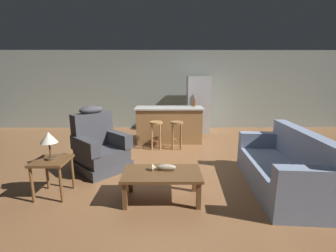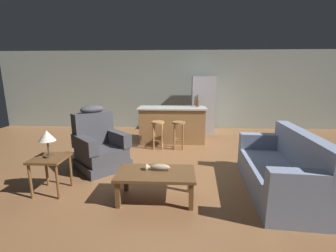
{
  "view_description": "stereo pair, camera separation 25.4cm",
  "coord_description": "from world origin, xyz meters",
  "views": [
    {
      "loc": [
        -0.07,
        -4.59,
        1.73
      ],
      "look_at": [
        -0.04,
        -0.1,
        0.75
      ],
      "focal_mm": 24.0,
      "sensor_mm": 36.0,
      "label": 1
    },
    {
      "loc": [
        0.19,
        -4.59,
        1.73
      ],
      "look_at": [
        -0.04,
        -0.1,
        0.75
      ],
      "focal_mm": 24.0,
      "sensor_mm": 36.0,
      "label": 2
    }
  ],
  "objects": [
    {
      "name": "ground_plane",
      "position": [
        0.0,
        0.0,
        0.0
      ],
      "size": [
        12.0,
        12.0,
        0.0
      ],
      "color": "brown"
    },
    {
      "name": "back_wall",
      "position": [
        0.0,
        3.12,
        1.3
      ],
      "size": [
        12.0,
        0.05,
        2.6
      ],
      "color": "#939E93",
      "rests_on": "ground_plane"
    },
    {
      "name": "coffee_table",
      "position": [
        -0.13,
        -1.65,
        0.36
      ],
      "size": [
        1.1,
        0.6,
        0.42
      ],
      "color": "brown",
      "rests_on": "ground_plane"
    },
    {
      "name": "fish_figurine",
      "position": [
        -0.11,
        -1.58,
        0.46
      ],
      "size": [
        0.34,
        0.1,
        0.1
      ],
      "color": "#4C3823",
      "rests_on": "coffee_table"
    },
    {
      "name": "couch",
      "position": [
        1.76,
        -1.33,
        0.34
      ],
      "size": [
        0.99,
        1.96,
        0.94
      ],
      "rotation": [
        0.0,
        0.0,
        3.06
      ],
      "color": "#8493B2",
      "rests_on": "ground_plane"
    },
    {
      "name": "recliner_near_lamp",
      "position": [
        -1.35,
        -0.5,
        0.42
      ],
      "size": [
        1.19,
        1.19,
        1.2
      ],
      "rotation": [
        0.0,
        0.0,
        -0.78
      ],
      "color": "#3D3D42",
      "rests_on": "ground_plane"
    },
    {
      "name": "end_table",
      "position": [
        -1.74,
        -1.51,
        0.46
      ],
      "size": [
        0.48,
        0.48,
        0.56
      ],
      "color": "brown",
      "rests_on": "ground_plane"
    },
    {
      "name": "table_lamp",
      "position": [
        -1.75,
        -1.5,
        0.87
      ],
      "size": [
        0.24,
        0.24,
        0.41
      ],
      "color": "#4C3823",
      "rests_on": "end_table"
    },
    {
      "name": "kitchen_island",
      "position": [
        0.0,
        1.35,
        0.48
      ],
      "size": [
        1.8,
        0.7,
        0.95
      ],
      "color": "#9E7042",
      "rests_on": "ground_plane"
    },
    {
      "name": "bar_stool_left",
      "position": [
        -0.33,
        0.72,
        0.47
      ],
      "size": [
        0.32,
        0.32,
        0.68
      ],
      "color": "#A87A47",
      "rests_on": "ground_plane"
    },
    {
      "name": "bar_stool_right",
      "position": [
        0.18,
        0.72,
        0.47
      ],
      "size": [
        0.32,
        0.32,
        0.68
      ],
      "color": "olive",
      "rests_on": "ground_plane"
    },
    {
      "name": "refrigerator",
      "position": [
        0.93,
        2.55,
        0.88
      ],
      "size": [
        0.7,
        0.69,
        1.76
      ],
      "color": "#B7B7BC",
      "rests_on": "ground_plane"
    },
    {
      "name": "bottle_tall_green",
      "position": [
        0.68,
        1.51,
        1.04
      ],
      "size": [
        0.08,
        0.08,
        0.24
      ],
      "color": "brown",
      "rests_on": "kitchen_island"
    }
  ]
}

